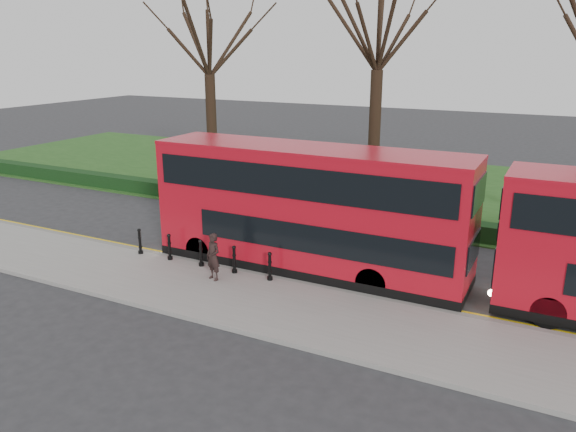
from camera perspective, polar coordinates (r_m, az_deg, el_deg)
The scene contains 12 objects.
ground at distance 22.24m, azimuth -4.90°, elevation -4.64°, with size 120.00×120.00×0.00m, color #28282B.
pavement at distance 19.92m, azimuth -9.46°, elevation -7.21°, with size 60.00×4.00×0.15m, color gray.
kerb at distance 21.43m, azimuth -6.31°, elevation -5.32°, with size 60.00×0.25×0.16m, color slate.
grass_verge at distance 35.29m, azimuth 7.98°, elevation 3.38°, with size 60.00×18.00×0.06m, color #204A18.
hedge at distance 27.80m, azimuth 2.44°, elevation 0.68°, with size 60.00×0.90×0.80m, color black.
yellow_line_outer at distance 21.69m, azimuth -5.87°, elevation -5.22°, with size 60.00×0.10×0.01m, color yellow.
yellow_line_inner at distance 21.84m, azimuth -5.59°, elevation -5.05°, with size 60.00×0.10×0.01m, color yellow.
tree_left at distance 33.48m, azimuth -8.12°, elevation 17.70°, with size 7.69×7.69×12.02m.
tree_mid at distance 29.01m, azimuth 9.26°, elevation 18.94°, with size 8.18×8.18×12.78m.
bollard_row at distance 21.42m, azimuth -8.84°, elevation -3.78°, with size 6.07×0.15×1.00m.
bus_lead at distance 20.56m, azimuth 2.13°, elevation 0.57°, with size 11.78×2.70×4.69m.
pedestrian at distance 20.01m, azimuth -7.61°, elevation -4.13°, with size 0.62×0.41×1.71m, color black.
Camera 1 is at (11.02, -17.54, 8.09)m, focal length 35.00 mm.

